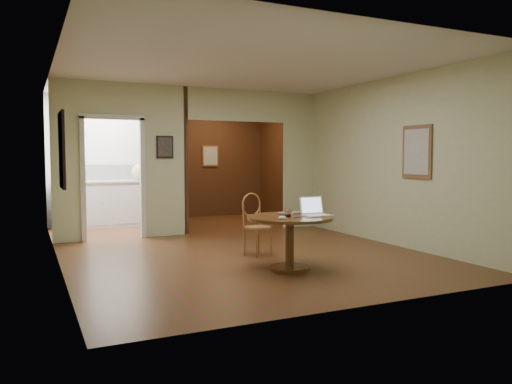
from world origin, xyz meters
name	(u,v)px	position (x,y,z in m)	size (l,w,h in m)	color
floor	(253,258)	(0.00, 0.00, 0.00)	(5.00, 5.00, 0.00)	#4E3416
room_shell	(163,164)	(-0.47, 3.10, 1.29)	(5.20, 7.50, 5.00)	silver
dining_table	(290,230)	(0.12, -0.83, 0.50)	(1.09, 1.09, 0.68)	brown
chair	(255,221)	(0.12, 0.21, 0.50)	(0.47, 0.47, 0.90)	#966435
open_laptop	(314,211)	(0.44, -0.90, 0.74)	(0.35, 0.31, 0.24)	white
closed_laptop	(292,213)	(0.26, -0.65, 0.69)	(0.33, 0.21, 0.03)	#B4B4B9
mouse	(282,218)	(-0.12, -1.09, 0.70)	(0.10, 0.06, 0.04)	white
wine_glass	(288,213)	(0.05, -0.92, 0.73)	(0.10, 0.10, 0.11)	white
pen	(298,217)	(0.15, -0.99, 0.68)	(0.01, 0.01, 0.13)	#0C1A56
kitchen_cabinet	(108,204)	(-1.35, 4.20, 0.47)	(2.06, 0.60, 0.94)	silver
grocery_bag	(140,172)	(-0.69, 4.20, 1.11)	(0.34, 0.29, 0.34)	#C2B88E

